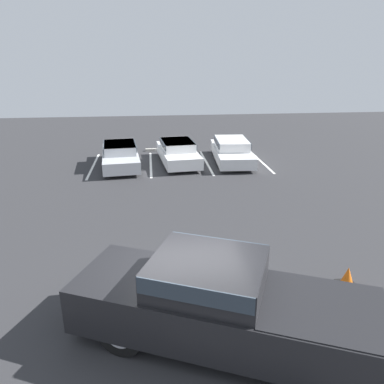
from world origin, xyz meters
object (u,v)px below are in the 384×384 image
at_px(pickup_truck, 223,304).
at_px(parked_sedan_b, 178,151).
at_px(parked_sedan_a, 120,154).
at_px(wheel_stop_curb, 161,150).
at_px(traffic_cone, 347,277).
at_px(parked_sedan_c, 232,150).

relative_size(pickup_truck, parked_sedan_b, 1.34).
bearing_deg(parked_sedan_a, wheel_stop_curb, 139.72).
bearing_deg(wheel_stop_curb, traffic_cone, -74.32).
height_order(pickup_truck, wheel_stop_curb, pickup_truck).
height_order(pickup_truck, parked_sedan_a, pickup_truck).
distance_m(traffic_cone, wheel_stop_curb, 15.30).
bearing_deg(wheel_stop_curb, parked_sedan_c, -37.77).
height_order(traffic_cone, wheel_stop_curb, traffic_cone).
relative_size(parked_sedan_a, parked_sedan_c, 0.97).
relative_size(parked_sedan_b, wheel_stop_curb, 2.46).
height_order(parked_sedan_b, wheel_stop_curb, parked_sedan_b).
xyz_separation_m(parked_sedan_b, wheel_stop_curb, (-0.81, 2.89, -0.57)).
xyz_separation_m(pickup_truck, parked_sedan_c, (3.10, 13.48, -0.27)).
relative_size(parked_sedan_c, wheel_stop_curb, 2.60).
bearing_deg(parked_sedan_b, wheel_stop_curb, -169.77).
bearing_deg(pickup_truck, parked_sedan_c, 100.91).
bearing_deg(traffic_cone, pickup_truck, -154.91).
distance_m(parked_sedan_a, parked_sedan_c, 5.94).
height_order(parked_sedan_c, wheel_stop_curb, parked_sedan_c).
xyz_separation_m(pickup_truck, traffic_cone, (3.50, 1.64, -0.70)).
height_order(pickup_truck, traffic_cone, pickup_truck).
relative_size(parked_sedan_b, parked_sedan_c, 0.95).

